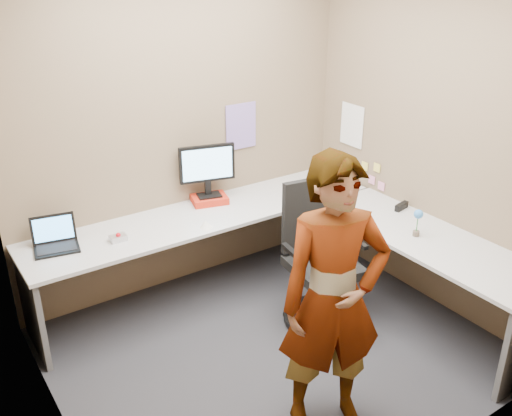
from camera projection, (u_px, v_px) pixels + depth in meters
ground at (274, 349)px, 4.21m from camera, size 3.00×3.00×0.00m
wall_back at (183, 131)px, 4.64m from camera, size 3.00×0.00×3.00m
wall_right at (433, 140)px, 4.42m from camera, size 0.00×2.70×2.70m
wall_left at (38, 239)px, 2.89m from camera, size 0.00×2.70×2.70m
desk at (292, 243)px, 4.48m from camera, size 2.98×2.58×0.73m
paper_ream at (209, 199)px, 4.84m from camera, size 0.34×0.28×0.06m
monitor at (207, 166)px, 4.73m from camera, size 0.46×0.19×0.44m
laptop at (55, 240)px, 4.10m from camera, size 0.35×0.31×0.22m
trackball_mouse at (118, 238)px, 4.20m from camera, size 0.12×0.08×0.07m
origami at (206, 224)px, 4.40m from camera, size 0.10×0.10×0.06m
stapler at (401, 206)px, 4.71m from camera, size 0.16×0.07×0.05m
flower at (418, 219)px, 4.23m from camera, size 0.07×0.07×0.22m
calendar_purple at (241, 126)px, 4.93m from camera, size 0.30×0.01×0.40m
calendar_white at (352, 125)px, 5.13m from camera, size 0.01×0.28×0.38m
sticky_note_a at (377, 168)px, 4.99m from camera, size 0.01×0.07×0.07m
sticky_note_b at (372, 180)px, 5.09m from camera, size 0.01×0.07×0.07m
sticky_note_c at (381, 186)px, 5.00m from camera, size 0.01×0.07×0.07m
sticky_note_d at (365, 166)px, 5.12m from camera, size 0.01×0.07×0.07m
office_chair at (319, 268)px, 4.40m from camera, size 0.61×0.59×1.11m
person at (333, 299)px, 3.25m from camera, size 0.75×0.62×1.75m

